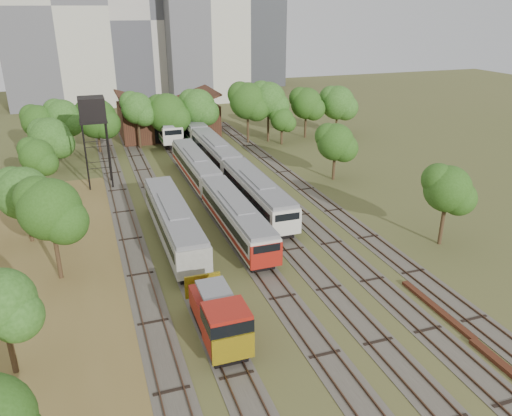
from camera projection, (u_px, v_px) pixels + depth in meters
name	position (u px, v px, depth m)	size (l,w,h in m)	color
ground	(324.00, 315.00, 36.59)	(240.00, 240.00, 0.00)	#475123
dry_grass_patch	(65.00, 303.00, 38.04)	(14.00, 60.00, 0.04)	brown
tracks	(223.00, 199.00, 58.21)	(24.60, 80.00, 0.19)	#4C473D
railcar_red_set	(213.00, 189.00, 56.22)	(2.84, 34.58, 3.51)	black
railcar_green_set	(215.00, 153.00, 69.61)	(2.99, 52.08, 3.70)	black
railcar_rear	(165.00, 127.00, 84.06)	(3.19, 16.08, 3.95)	black
shunter_locomotive	(220.00, 319.00, 33.11)	(2.77, 8.10, 3.62)	black
old_grey_coach	(174.00, 222.00, 47.24)	(2.99, 18.00, 3.70)	black
water_tower	(92.00, 112.00, 59.43)	(3.19, 3.19, 11.02)	black
rail_pile_far	(437.00, 309.00, 37.13)	(0.50, 8.03, 0.26)	#4F2616
maintenance_shed	(168.00, 119.00, 85.83)	(16.45, 11.55, 7.58)	#3A1E15
tree_band_left	(37.00, 175.00, 50.04)	(7.68, 63.96, 8.67)	#382616
tree_band_far	(208.00, 108.00, 79.43)	(49.80, 9.40, 9.78)	#382616
tree_band_right	(348.00, 147.00, 60.99)	(5.23, 43.11, 7.72)	#382616
tower_left	(52.00, 6.00, 106.13)	(22.00, 16.00, 42.00)	beige
tower_centre	(145.00, 19.00, 117.77)	(20.00, 18.00, 36.00)	#B7B0A6
tower_far_right	(258.00, 33.00, 137.84)	(12.00, 12.00, 28.00)	#383A3E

